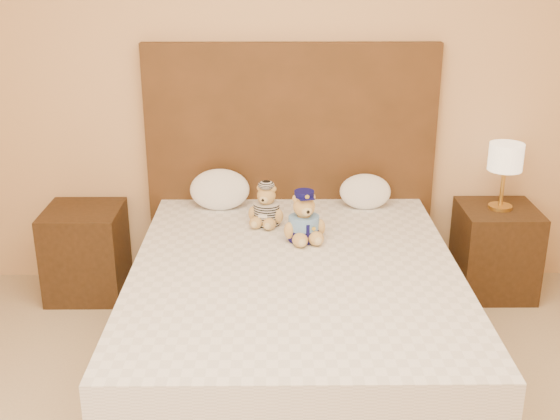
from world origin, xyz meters
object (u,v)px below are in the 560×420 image
Objects in this scene: bed at (295,315)px; nightstand_left at (86,252)px; nightstand_right at (495,250)px; pillow_right at (365,190)px; lamp at (505,160)px; teddy_police at (304,216)px; teddy_prisoner at (266,205)px; pillow_left at (220,188)px.

bed is 1.48m from nightstand_left.
nightstand_right is 0.89m from pillow_right.
nightstand_right is 0.57m from lamp.
teddy_police is at bearing 80.38° from bed.
teddy_police is 1.15× the size of teddy_prisoner.
nightstand_left and nightstand_right have the same top height.
teddy_prisoner is 0.67× the size of pillow_left.
teddy_police reaches higher than nightstand_right.
bed is 0.53m from teddy_police.
teddy_police is at bearing -20.10° from nightstand_left.
pillow_right is at bearing 42.85° from teddy_prisoner.
teddy_prisoner is (-0.20, 0.23, -0.02)m from teddy_police.
bed and nightstand_left have the same top height.
teddy_police reaches higher than pillow_right.
nightstand_right is at bearing -2.13° from pillow_right.
lamp is at bearing 27.52° from teddy_prisoner.
nightstand_right is at bearing 7.13° from teddy_police.
pillow_right is at bearing 177.87° from nightstand_right.
teddy_police is (1.30, -0.48, 0.41)m from nightstand_left.
teddy_prisoner is at bearing 104.80° from bed.
nightstand_right is at bearing 32.62° from bed.
nightstand_right is 1.80× the size of pillow_right.
pillow_left is (-0.28, 0.28, 0.01)m from teddy_prisoner.
teddy_prisoner is (-0.15, 0.55, 0.39)m from bed.
pillow_right is (0.44, 0.83, 0.38)m from bed.
bed is 3.64× the size of nightstand_left.
pillow_left reaches higher than nightstand_right.
lamp is 0.83m from pillow_right.
lamp reaches higher than nightstand_right.
bed is 5.63× the size of pillow_left.
nightstand_left is 2.30× the size of teddy_prisoner.
pillow_right is (0.39, 0.51, -0.03)m from teddy_police.
nightstand_left is 1.45m from teddy_police.
bed and nightstand_right have the same top height.
pillow_right reaches higher than nightstand_right.
lamp is at bearing 32.62° from bed.
pillow_right is at bearing 177.87° from lamp.
bed is 6.53× the size of pillow_right.
lamp is at bearing 7.13° from teddy_police.
nightstand_right is (2.50, 0.00, 0.00)m from nightstand_left.
bed is at bearing -57.83° from teddy_prisoner.
teddy_police is (0.05, 0.32, 0.41)m from bed.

